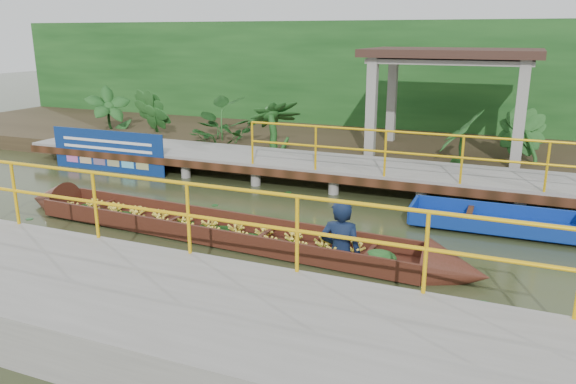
% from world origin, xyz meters
% --- Properties ---
extents(ground, '(80.00, 80.00, 0.00)m').
position_xyz_m(ground, '(0.00, 0.00, 0.00)').
color(ground, '#2F371B').
rests_on(ground, ground).
extents(land_strip, '(30.00, 8.00, 0.45)m').
position_xyz_m(land_strip, '(0.00, 7.50, 0.23)').
color(land_strip, '#2E2517').
rests_on(land_strip, ground).
extents(far_dock, '(16.00, 2.06, 1.66)m').
position_xyz_m(far_dock, '(0.02, 3.43, 0.48)').
color(far_dock, gray).
rests_on(far_dock, ground).
extents(near_dock, '(18.00, 2.40, 1.73)m').
position_xyz_m(near_dock, '(1.00, -4.20, 0.30)').
color(near_dock, gray).
rests_on(near_dock, ground).
extents(pavilion, '(4.40, 3.00, 3.00)m').
position_xyz_m(pavilion, '(3.00, 6.30, 2.82)').
color(pavilion, gray).
rests_on(pavilion, ground).
extents(foliage_backdrop, '(30.00, 0.80, 4.00)m').
position_xyz_m(foliage_backdrop, '(0.00, 10.00, 2.00)').
color(foliage_backdrop, '#133E15').
rests_on(foliage_backdrop, ground).
extents(vendor_boat, '(9.49, 1.43, 2.31)m').
position_xyz_m(vendor_boat, '(0.40, -0.86, 0.29)').
color(vendor_boat, '#3A1B0F').
rests_on(vendor_boat, ground).
extents(moored_blue_boat, '(3.76, 1.06, 0.89)m').
position_xyz_m(moored_blue_boat, '(5.54, 1.55, 0.16)').
color(moored_blue_boat, navy).
rests_on(moored_blue_boat, ground).
extents(blue_banner, '(3.58, 0.04, 1.12)m').
position_xyz_m(blue_banner, '(-5.29, 2.48, 0.56)').
color(blue_banner, navy).
rests_on(blue_banner, ground).
extents(tropical_plants, '(14.10, 1.10, 1.37)m').
position_xyz_m(tropical_plants, '(-1.75, 5.30, 1.14)').
color(tropical_plants, '#133E15').
rests_on(tropical_plants, ground).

